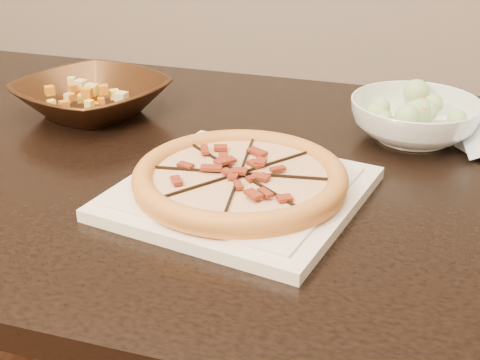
{
  "coord_description": "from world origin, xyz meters",
  "views": [
    {
      "loc": [
        0.39,
        -0.87,
        1.2
      ],
      "look_at": [
        0.19,
        -0.03,
        0.78
      ],
      "focal_mm": 50.0,
      "sensor_mm": 36.0,
      "label": 1
    }
  ],
  "objects_px": {
    "dining_table": "(189,207)",
    "salad_bowl": "(414,119)",
    "bronze_bowl": "(92,98)",
    "plate": "(240,192)",
    "pizza": "(240,177)"
  },
  "relations": [
    {
      "from": "bronze_bowl",
      "to": "pizza",
      "type": "bearing_deg",
      "value": -38.17
    },
    {
      "from": "dining_table",
      "to": "bronze_bowl",
      "type": "xyz_separation_m",
      "value": [
        -0.23,
        0.15,
        0.13
      ]
    },
    {
      "from": "pizza",
      "to": "bronze_bowl",
      "type": "xyz_separation_m",
      "value": [
        -0.36,
        0.28,
        -0.0
      ]
    },
    {
      "from": "dining_table",
      "to": "plate",
      "type": "xyz_separation_m",
      "value": [
        0.12,
        -0.13,
        0.11
      ]
    },
    {
      "from": "dining_table",
      "to": "salad_bowl",
      "type": "relative_size",
      "value": 6.84
    },
    {
      "from": "dining_table",
      "to": "pizza",
      "type": "xyz_separation_m",
      "value": [
        0.12,
        -0.13,
        0.13
      ]
    },
    {
      "from": "dining_table",
      "to": "salad_bowl",
      "type": "xyz_separation_m",
      "value": [
        0.36,
        0.17,
        0.13
      ]
    },
    {
      "from": "salad_bowl",
      "to": "bronze_bowl",
      "type": "bearing_deg",
      "value": -178.69
    },
    {
      "from": "plate",
      "to": "pizza",
      "type": "relative_size",
      "value": 1.3
    },
    {
      "from": "dining_table",
      "to": "pizza",
      "type": "height_order",
      "value": "pizza"
    },
    {
      "from": "plate",
      "to": "dining_table",
      "type": "bearing_deg",
      "value": 133.45
    },
    {
      "from": "bronze_bowl",
      "to": "plate",
      "type": "bearing_deg",
      "value": -38.17
    },
    {
      "from": "plate",
      "to": "pizza",
      "type": "xyz_separation_m",
      "value": [
        -0.0,
        0.0,
        0.02
      ]
    },
    {
      "from": "plate",
      "to": "pizza",
      "type": "height_order",
      "value": "pizza"
    },
    {
      "from": "pizza",
      "to": "plate",
      "type": "bearing_deg",
      "value": -9.59
    }
  ]
}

